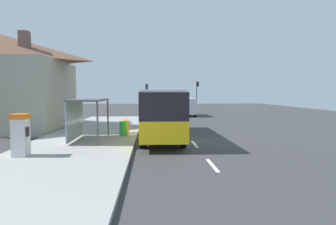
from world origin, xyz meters
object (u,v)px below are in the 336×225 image
object	(u,v)px
traffic_light_near_side	(197,91)
bus_shelter	(84,109)
recycling_bin_green	(123,129)
recycling_bin_orange	(125,126)
bus	(160,111)
recycling_bin_yellow	(124,127)
white_van	(186,106)
sedan_near	(178,106)
sedan_far	(174,104)
traffic_light_far_side	(146,93)
ticket_machine	(21,135)

from	to	relation	value
traffic_light_near_side	bus_shelter	world-z (taller)	traffic_light_near_side
recycling_bin_green	recycling_bin_orange	size ratio (longest dim) A/B	1.00
bus	traffic_light_near_side	xyz separation A→B (m)	(7.21, 28.76, 1.47)
recycling_bin_yellow	traffic_light_near_side	distance (m)	30.06
white_van	sedan_near	size ratio (longest dim) A/B	1.19
recycling_bin_yellow	recycling_bin_orange	distance (m)	0.70
recycling_bin_orange	traffic_light_near_side	world-z (taller)	traffic_light_near_side
sedan_far	traffic_light_near_side	xyz separation A→B (m)	(3.20, -9.76, 2.52)
sedan_near	traffic_light_near_side	size ratio (longest dim) A/B	0.89
sedan_far	traffic_light_far_side	size ratio (longest dim) A/B	0.99
bus	ticket_machine	world-z (taller)	bus
recycling_bin_yellow	traffic_light_far_side	distance (m)	29.25
sedan_far	recycling_bin_yellow	world-z (taller)	sedan_far
recycling_bin_orange	white_van	bearing A→B (deg)	69.08
white_van	recycling_bin_yellow	world-z (taller)	white_van
bus	recycling_bin_yellow	bearing A→B (deg)	170.07
white_van	ticket_machine	distance (m)	26.27
recycling_bin_green	recycling_bin_orange	bearing A→B (deg)	90.00
bus	sedan_near	size ratio (longest dim) A/B	2.48
recycling_bin_green	sedan_near	bearing A→B (deg)	77.78
ticket_machine	recycling_bin_yellow	bearing A→B (deg)	58.39
sedan_near	bus_shelter	bearing A→B (deg)	-105.37
traffic_light_near_side	recycling_bin_green	bearing A→B (deg)	-108.48
recycling_bin_yellow	sedan_far	bearing A→B (deg)	80.32
bus	recycling_bin_green	distance (m)	2.77
sedan_near	sedan_far	distance (m)	8.79
white_van	traffic_light_near_side	xyz separation A→B (m)	(3.30, 10.88, 1.97)
recycling_bin_green	traffic_light_far_side	size ratio (longest dim) A/B	0.21
ticket_machine	sedan_far	bearing A→B (deg)	76.69
recycling_bin_green	bus_shelter	xyz separation A→B (m)	(-2.21, -1.69, 1.44)
traffic_light_far_side	bus	bearing A→B (deg)	-87.32
sedan_far	recycling_bin_yellow	size ratio (longest dim) A/B	4.73
white_van	recycling_bin_yellow	xyz separation A→B (m)	(-6.40, -17.44, -0.69)
recycling_bin_orange	bus_shelter	xyz separation A→B (m)	(-2.21, -3.09, 1.44)
recycling_bin_green	traffic_light_near_side	size ratio (longest dim) A/B	0.19
bus	bus_shelter	bearing A→B (deg)	-157.47
ticket_machine	traffic_light_near_side	distance (m)	37.66
recycling_bin_green	recycling_bin_yellow	distance (m)	0.70
traffic_light_far_side	bus_shelter	bearing A→B (deg)	-96.01
ticket_machine	recycling_bin_orange	bearing A→B (deg)	60.90
sedan_near	traffic_light_far_side	bearing A→B (deg)	-178.21
bus	bus_shelter	world-z (taller)	bus
bus_shelter	white_van	bearing A→B (deg)	66.52
bus	traffic_light_far_side	xyz separation A→B (m)	(-1.38, 29.56, 1.20)
recycling_bin_green	traffic_light_far_side	distance (m)	29.94
traffic_light_far_side	sedan_near	bearing A→B (deg)	1.79
white_van	recycling_bin_green	distance (m)	19.25
sedan_far	recycling_bin_orange	distance (m)	37.95
bus	bus_shelter	xyz separation A→B (m)	(-4.70, -1.95, 0.25)
recycling_bin_yellow	traffic_light_near_side	size ratio (longest dim) A/B	0.19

